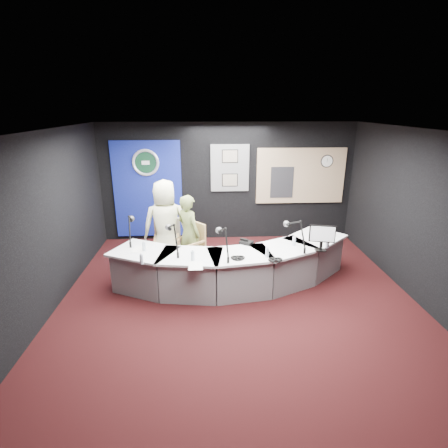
{
  "coord_description": "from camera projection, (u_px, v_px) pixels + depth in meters",
  "views": [
    {
      "loc": [
        -0.51,
        -5.21,
        3.14
      ],
      "look_at": [
        -0.2,
        0.8,
        1.1
      ],
      "focal_mm": 28.0,
      "sensor_mm": 36.0,
      "label": 1
    }
  ],
  "objects": [
    {
      "name": "ground",
      "position": [
        238.0,
        300.0,
        5.96
      ],
      "size": [
        6.0,
        6.0,
        0.0
      ],
      "primitive_type": "plane",
      "color": "black",
      "rests_on": "ground"
    },
    {
      "name": "ceiling",
      "position": [
        241.0,
        131.0,
        5.06
      ],
      "size": [
        6.0,
        6.0,
        0.02
      ],
      "primitive_type": "cube",
      "color": "silver",
      "rests_on": "ground"
    },
    {
      "name": "wall_back",
      "position": [
        228.0,
        183.0,
        8.35
      ],
      "size": [
        6.0,
        0.02,
        2.8
      ],
      "primitive_type": "cube",
      "color": "black",
      "rests_on": "ground"
    },
    {
      "name": "wall_front",
      "position": [
        275.0,
        346.0,
        2.67
      ],
      "size": [
        6.0,
        0.02,
        2.8
      ],
      "primitive_type": "cube",
      "color": "black",
      "rests_on": "ground"
    },
    {
      "name": "wall_left",
      "position": [
        45.0,
        225.0,
        5.36
      ],
      "size": [
        0.02,
        6.0,
        2.8
      ],
      "primitive_type": "cube",
      "color": "black",
      "rests_on": "ground"
    },
    {
      "name": "wall_right",
      "position": [
        423.0,
        219.0,
        5.66
      ],
      "size": [
        0.02,
        6.0,
        2.8
      ],
      "primitive_type": "cube",
      "color": "black",
      "rests_on": "ground"
    },
    {
      "name": "broadcast_desk",
      "position": [
        233.0,
        266.0,
        6.36
      ],
      "size": [
        4.5,
        1.9,
        0.75
      ],
      "primitive_type": null,
      "color": "silver",
      "rests_on": "ground"
    },
    {
      "name": "backdrop_panel",
      "position": [
        148.0,
        190.0,
        8.28
      ],
      "size": [
        1.6,
        0.05,
        2.3
      ],
      "primitive_type": "cube",
      "color": "navy",
      "rests_on": "wall_back"
    },
    {
      "name": "agency_seal",
      "position": [
        146.0,
        163.0,
        8.03
      ],
      "size": [
        0.63,
        0.07,
        0.63
      ],
      "primitive_type": "torus",
      "rotation": [
        1.57,
        0.0,
        0.0
      ],
      "color": "silver",
      "rests_on": "backdrop_panel"
    },
    {
      "name": "seal_center",
      "position": [
        146.0,
        163.0,
        8.03
      ],
      "size": [
        0.48,
        0.01,
        0.48
      ],
      "primitive_type": "cylinder",
      "rotation": [
        1.57,
        0.0,
        0.0
      ],
      "color": "#0E341F",
      "rests_on": "backdrop_panel"
    },
    {
      "name": "pinboard",
      "position": [
        230.0,
        168.0,
        8.21
      ],
      "size": [
        0.9,
        0.04,
        1.1
      ],
      "primitive_type": "cube",
      "color": "slate",
      "rests_on": "wall_back"
    },
    {
      "name": "framed_photo_upper",
      "position": [
        230.0,
        156.0,
        8.09
      ],
      "size": [
        0.34,
        0.02,
        0.27
      ],
      "primitive_type": "cube",
      "color": "#7F715C",
      "rests_on": "pinboard"
    },
    {
      "name": "framed_photo_lower",
      "position": [
        230.0,
        180.0,
        8.27
      ],
      "size": [
        0.34,
        0.02,
        0.27
      ],
      "primitive_type": "cube",
      "color": "#7F715C",
      "rests_on": "pinboard"
    },
    {
      "name": "booth_window_frame",
      "position": [
        301.0,
        176.0,
        8.36
      ],
      "size": [
        2.12,
        0.06,
        1.32
      ],
      "primitive_type": "cube",
      "color": "tan",
      "rests_on": "wall_back"
    },
    {
      "name": "booth_glow",
      "position": [
        301.0,
        176.0,
        8.35
      ],
      "size": [
        2.0,
        0.02,
        1.2
      ],
      "primitive_type": "cube",
      "color": "beige",
      "rests_on": "booth_window_frame"
    },
    {
      "name": "equipment_rack",
      "position": [
        282.0,
        182.0,
        8.35
      ],
      "size": [
        0.55,
        0.02,
        0.75
      ],
      "primitive_type": "cube",
      "color": "black",
      "rests_on": "booth_window_frame"
    },
    {
      "name": "wall_clock",
      "position": [
        327.0,
        161.0,
        8.24
      ],
      "size": [
        0.28,
        0.01,
        0.28
      ],
      "primitive_type": "cylinder",
      "rotation": [
        1.57,
        0.0,
        0.0
      ],
      "color": "white",
      "rests_on": "booth_window_frame"
    },
    {
      "name": "armchair_left",
      "position": [
        167.0,
        245.0,
        7.03
      ],
      "size": [
        0.6,
        0.6,
        0.97
      ],
      "primitive_type": null,
      "rotation": [
        0.0,
        0.0,
        0.11
      ],
      "color": "#A6804C",
      "rests_on": "ground"
    },
    {
      "name": "armchair_right",
      "position": [
        189.0,
        246.0,
        6.9
      ],
      "size": [
        0.82,
        0.82,
        1.04
      ],
      "primitive_type": null,
      "rotation": [
        0.0,
        0.0,
        -0.87
      ],
      "color": "#A6804C",
      "rests_on": "ground"
    },
    {
      "name": "draped_jacket",
      "position": [
        168.0,
        234.0,
        7.22
      ],
      "size": [
        0.51,
        0.16,
        0.7
      ],
      "primitive_type": "cube",
      "rotation": [
        0.0,
        0.0,
        0.11
      ],
      "color": "gray",
      "rests_on": "armchair_left"
    },
    {
      "name": "person_man",
      "position": [
        166.0,
        225.0,
        6.89
      ],
      "size": [
        0.96,
        0.69,
        1.81
      ],
      "primitive_type": "imported",
      "rotation": [
        0.0,
        0.0,
        3.28
      ],
      "color": "beige",
      "rests_on": "ground"
    },
    {
      "name": "person_woman",
      "position": [
        189.0,
        234.0,
        6.81
      ],
      "size": [
        0.65,
        0.67,
        1.55
      ],
      "primitive_type": "imported",
      "rotation": [
        0.0,
        0.0,
        2.29
      ],
      "color": "olive",
      "rests_on": "ground"
    },
    {
      "name": "computer_monitor",
      "position": [
        322.0,
        234.0,
        5.97
      ],
      "size": [
        0.43,
        0.12,
        0.29
      ],
      "primitive_type": "cube",
      "rotation": [
        0.0,
        0.0,
        -0.23
      ],
      "color": "black",
      "rests_on": "broadcast_desk"
    },
    {
      "name": "desk_phone",
      "position": [
        246.0,
        242.0,
        6.37
      ],
      "size": [
        0.27,
        0.26,
        0.05
      ],
      "primitive_type": "cube",
      "rotation": [
        0.0,
        0.0,
        -0.61
      ],
      "color": "black",
      "rests_on": "broadcast_desk"
    },
    {
      "name": "headphones_near",
      "position": [
        275.0,
        260.0,
        5.68
      ],
      "size": [
        0.22,
        0.22,
        0.04
      ],
      "primitive_type": "torus",
      "color": "black",
      "rests_on": "broadcast_desk"
    },
    {
      "name": "headphones_far",
      "position": [
        238.0,
        258.0,
        5.75
      ],
      "size": [
        0.23,
        0.23,
        0.04
      ],
      "primitive_type": "torus",
      "color": "black",
      "rests_on": "broadcast_desk"
    },
    {
      "name": "paper_stack",
      "position": [
        139.0,
        249.0,
        6.12
      ],
      "size": [
        0.27,
        0.34,
        0.0
      ],
      "primitive_type": "cube",
      "rotation": [
        0.0,
        0.0,
        -0.2
      ],
      "color": "white",
      "rests_on": "broadcast_desk"
    },
    {
      "name": "notepad",
      "position": [
        196.0,
        266.0,
        5.5
      ],
      "size": [
        0.23,
        0.32,
        0.0
      ],
      "primitive_type": "cube",
      "rotation": [
        0.0,
        0.0,
        0.03
      ],
      "color": "white",
      "rests_on": "broadcast_desk"
    },
    {
      "name": "boom_mic_a",
      "position": [
        130.0,
        226.0,
        6.41
      ],
      "size": [
        0.2,
        0.73,
        0.6
      ],
      "primitive_type": null,
      "color": "black",
      "rests_on": "broadcast_desk"
    },
    {
      "name": "boom_mic_b",
      "position": [
        173.0,
        235.0,
        5.96
      ],
      "size": [
        0.32,
        0.71,
        0.6
      ],
      "primitive_type": null,
      "color": "black",
      "rests_on": "broadcast_desk"
    },
    {
      "name": "boom_mic_c",
      "position": [
        223.0,
        239.0,
        5.79
      ],
      "size": [
        0.24,
        0.73,
        0.6
      ],
      "primitive_type": null,
      "color": "black",
      "rests_on": "broadcast_desk"
    },
    {
      "name": "boom_mic_d",
      "position": [
        296.0,
        231.0,
        6.14
      ],
      "size": [
        0.32,
        0.71,
        0.6
      ],
      "primitive_type": null,
      "color": "black",
      "rests_on": "broadcast_desk"
    },
    {
      "name": "water_bottles",
      "position": [
        238.0,
        249.0,
        5.92
      ],
      "size": [
        3.29,
        0.7,
        0.18
      ],
      "primitive_type": null,
      "color": "silver",
      "rests_on": "broadcast_desk"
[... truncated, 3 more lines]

